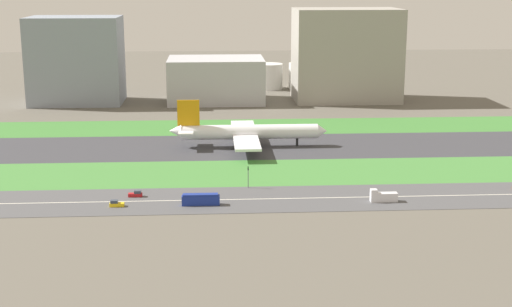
# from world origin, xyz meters

# --- Properties ---
(ground_plane) EXTENTS (800.00, 800.00, 0.00)m
(ground_plane) POSITION_xyz_m (0.00, 0.00, 0.00)
(ground_plane) COLOR #5B564C
(runway) EXTENTS (280.00, 46.00, 0.10)m
(runway) POSITION_xyz_m (0.00, 0.00, 0.05)
(runway) COLOR #38383D
(runway) RESTS_ON ground_plane
(grass_median_north) EXTENTS (280.00, 36.00, 0.10)m
(grass_median_north) POSITION_xyz_m (0.00, 41.00, 0.05)
(grass_median_north) COLOR #3D7A33
(grass_median_north) RESTS_ON ground_plane
(grass_median_south) EXTENTS (280.00, 36.00, 0.10)m
(grass_median_south) POSITION_xyz_m (0.00, -41.00, 0.05)
(grass_median_south) COLOR #427F38
(grass_median_south) RESTS_ON ground_plane
(highway) EXTENTS (280.00, 28.00, 0.10)m
(highway) POSITION_xyz_m (0.00, -73.00, 0.05)
(highway) COLOR #4C4C4F
(highway) RESTS_ON ground_plane
(highway_centerline) EXTENTS (266.00, 0.50, 0.01)m
(highway_centerline) POSITION_xyz_m (0.00, -73.00, 0.11)
(highway_centerline) COLOR silver
(highway_centerline) RESTS_ON highway
(airliner) EXTENTS (65.00, 56.00, 19.70)m
(airliner) POSITION_xyz_m (-2.18, 0.00, 6.23)
(airliner) COLOR white
(airliner) RESTS_ON runway
(bus_0) EXTENTS (11.60, 2.50, 3.50)m
(bus_0) POSITION_xyz_m (-19.78, -78.00, 1.82)
(bus_0) COLOR navy
(bus_0) RESTS_ON highway
(truck_0) EXTENTS (8.40, 2.50, 4.00)m
(truck_0) POSITION_xyz_m (36.89, -78.00, 1.67)
(truck_0) COLOR silver
(truck_0) RESTS_ON highway
(car_2) EXTENTS (4.40, 1.80, 2.00)m
(car_2) POSITION_xyz_m (-45.53, -78.00, 0.92)
(car_2) COLOR yellow
(car_2) RESTS_ON highway
(car_1) EXTENTS (4.40, 1.80, 2.00)m
(car_1) POSITION_xyz_m (-40.54, -68.00, 0.92)
(car_1) COLOR #B2191E
(car_1) RESTS_ON highway
(traffic_light) EXTENTS (0.36, 0.50, 7.20)m
(traffic_light) POSITION_xyz_m (-4.26, -60.01, 4.29)
(traffic_light) COLOR #4C4C51
(traffic_light) RESTS_ON highway
(terminal_building) EXTENTS (49.39, 34.49, 47.27)m
(terminal_building) POSITION_xyz_m (-90.00, 114.00, 23.64)
(terminal_building) COLOR gray
(terminal_building) RESTS_ON ground_plane
(hangar_building) EXTENTS (53.02, 39.17, 24.28)m
(hangar_building) POSITION_xyz_m (-13.41, 114.00, 12.14)
(hangar_building) COLOR #B2B2B7
(hangar_building) RESTS_ON ground_plane
(office_tower) EXTENTS (58.22, 36.88, 51.20)m
(office_tower) POSITION_xyz_m (59.79, 114.00, 25.60)
(office_tower) COLOR #9E998E
(office_tower) RESTS_ON ground_plane
(fuel_tank_west) EXTENTS (17.16, 17.16, 15.72)m
(fuel_tank_west) POSITION_xyz_m (19.88, 159.00, 7.86)
(fuel_tank_west) COLOR silver
(fuel_tank_west) RESTS_ON ground_plane
(fuel_tank_centre) EXTENTS (23.96, 23.96, 15.92)m
(fuel_tank_centre) POSITION_xyz_m (44.34, 159.00, 7.96)
(fuel_tank_centre) COLOR silver
(fuel_tank_centre) RESTS_ON ground_plane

